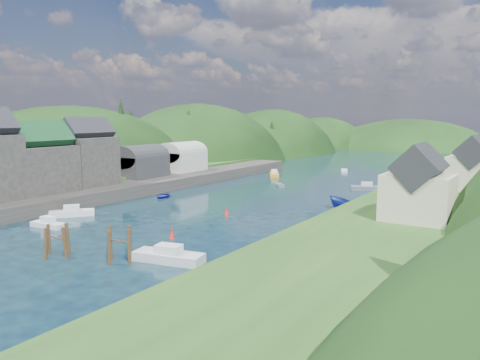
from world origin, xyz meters
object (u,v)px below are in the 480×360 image
Objects in this scene: channel_buoy_near at (172,233)px; piling_cluster_near at (57,244)px; piling_cluster_far at (120,247)px; channel_buoy_far at (227,211)px.

piling_cluster_near is at bearing -112.06° from channel_buoy_near.
piling_cluster_far reaches higher than channel_buoy_near.
channel_buoy_near is (-1.59, 9.11, -0.86)m from piling_cluster_far.
piling_cluster_far is 3.47× the size of channel_buoy_near.
piling_cluster_far is at bearing 20.75° from piling_cluster_near.
piling_cluster_near is 24.95m from channel_buoy_far.
piling_cluster_far reaches higher than channel_buoy_far.
channel_buoy_near is (4.65, 11.48, -0.79)m from piling_cluster_near.
channel_buoy_far is at bearing 83.37° from piling_cluster_near.
piling_cluster_far is 22.67m from channel_buoy_far.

